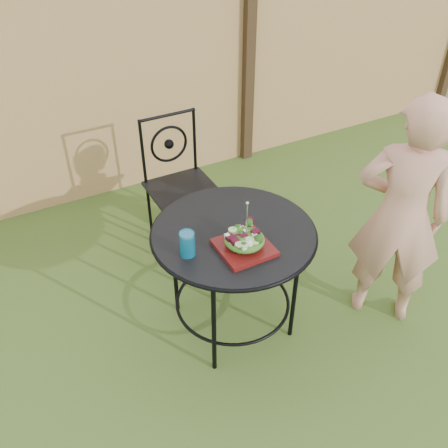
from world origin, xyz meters
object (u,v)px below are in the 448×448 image
object	(u,v)px
patio_table	(233,250)
patio_chair	(180,180)
salad_plate	(244,247)
diner	(400,217)

from	to	relation	value
patio_table	patio_chair	xyz separation A→B (m)	(0.09, 0.95, -0.08)
patio_chair	salad_plate	size ratio (longest dim) A/B	3.52
diner	salad_plate	size ratio (longest dim) A/B	5.45
patio_chair	diner	distance (m)	1.54
patio_table	patio_chair	bearing A→B (deg)	84.83
patio_table	salad_plate	size ratio (longest dim) A/B	3.42
patio_table	salad_plate	distance (m)	0.22
patio_table	salad_plate	xyz separation A→B (m)	(-0.03, -0.16, 0.15)
salad_plate	patio_table	bearing A→B (deg)	80.59
patio_table	salad_plate	bearing A→B (deg)	-99.41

